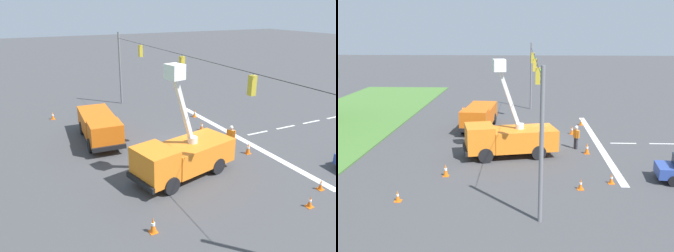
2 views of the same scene
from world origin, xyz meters
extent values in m
plane|color=#424244|center=(0.00, 0.00, 0.00)|extent=(200.00, 200.00, 0.00)
cube|color=silver|center=(0.00, -5.00, 0.00)|extent=(17.60, 0.50, 0.01)
cube|color=silver|center=(0.00, -7.00, 0.00)|extent=(0.20, 2.00, 0.01)
cube|color=silver|center=(0.00, -10.00, 0.00)|extent=(0.20, 2.00, 0.01)
cube|color=silver|center=(0.00, -13.00, 0.00)|extent=(0.20, 2.00, 0.01)
cube|color=silver|center=(0.00, -16.00, 0.00)|extent=(0.20, 2.00, 0.01)
cylinder|color=slate|center=(13.00, 0.00, 3.60)|extent=(0.20, 0.20, 7.20)
cylinder|color=black|center=(0.00, 0.00, 6.60)|extent=(26.00, 0.03, 0.03)
cylinder|color=black|center=(-6.89, 0.00, 6.55)|extent=(0.02, 0.02, 0.10)
cube|color=gold|center=(-6.89, 0.00, 6.02)|extent=(0.32, 0.28, 0.96)
cylinder|color=green|center=(-6.89, -0.16, 6.34)|extent=(0.16, 0.05, 0.16)
cylinder|color=black|center=(-6.89, -0.16, 6.02)|extent=(0.16, 0.05, 0.16)
cylinder|color=black|center=(-6.89, -0.16, 5.70)|extent=(0.16, 0.05, 0.16)
cylinder|color=black|center=(0.02, 0.00, 6.55)|extent=(0.02, 0.02, 0.10)
cube|color=gold|center=(0.02, 0.00, 6.02)|extent=(0.32, 0.28, 0.96)
cylinder|color=black|center=(0.02, -0.16, 6.34)|extent=(0.16, 0.05, 0.16)
cylinder|color=black|center=(0.02, -0.16, 6.02)|extent=(0.16, 0.05, 0.16)
cylinder|color=green|center=(0.02, -0.16, 5.70)|extent=(0.16, 0.05, 0.16)
cylinder|color=black|center=(7.26, 0.00, 6.55)|extent=(0.02, 0.02, 0.10)
cube|color=gold|center=(7.26, 0.00, 6.02)|extent=(0.32, 0.28, 0.96)
cylinder|color=black|center=(7.26, -0.16, 6.34)|extent=(0.16, 0.05, 0.16)
cylinder|color=green|center=(7.26, -0.16, 6.02)|extent=(0.16, 0.05, 0.16)
cylinder|color=black|center=(7.26, -0.16, 5.70)|extent=(0.16, 0.05, 0.16)
cube|color=orange|center=(-3.26, 0.75, 1.22)|extent=(3.39, 4.80, 1.45)
cube|color=orange|center=(-3.96, 3.78, 1.40)|extent=(2.73, 2.35, 1.80)
cube|color=#1E2838|center=(-4.11, 4.41, 1.71)|extent=(2.06, 0.57, 0.81)
cube|color=black|center=(-4.19, 4.76, 0.65)|extent=(2.44, 0.72, 0.30)
cylinder|color=black|center=(-5.01, 3.28, 0.50)|extent=(0.50, 1.04, 1.00)
cylinder|color=black|center=(-2.80, 3.79, 0.50)|extent=(0.50, 1.04, 1.00)
cylinder|color=black|center=(-4.19, -0.26, 0.50)|extent=(0.50, 1.04, 1.00)
cylinder|color=black|center=(-1.98, 0.25, 0.50)|extent=(0.50, 1.04, 1.00)
cylinder|color=silver|center=(-3.33, 1.05, 2.13)|extent=(0.60, 0.60, 0.36)
cube|color=white|center=(-3.49, 1.75, 4.01)|extent=(0.61, 1.66, 4.21)
cube|color=white|center=(-3.65, 2.44, 6.33)|extent=(1.06, 0.98, 0.80)
cube|color=orange|center=(5.13, 4.63, 1.20)|extent=(4.65, 2.61, 1.40)
cube|color=orange|center=(1.93, 4.86, 1.31)|extent=(2.08, 2.33, 1.61)
cube|color=#1E2838|center=(1.26, 4.90, 1.59)|extent=(0.24, 1.95, 0.73)
cube|color=black|center=(0.89, 4.93, 0.65)|extent=(0.32, 2.30, 0.30)
cylinder|color=black|center=(2.11, 3.79, 0.50)|extent=(1.02, 0.35, 1.00)
cylinder|color=black|center=(2.26, 5.89, 0.50)|extent=(1.02, 0.35, 1.00)
cylinder|color=black|center=(5.86, 3.52, 0.50)|extent=(1.02, 0.35, 1.00)
cylinder|color=black|center=(6.01, 5.63, 0.50)|extent=(1.02, 0.35, 1.00)
cylinder|color=#383842|center=(-1.67, -3.16, 0.42)|extent=(0.18, 0.18, 0.85)
cylinder|color=#383842|center=(-1.50, -3.05, 0.42)|extent=(0.18, 0.18, 0.85)
cube|color=orange|center=(-1.59, -3.10, 1.15)|extent=(0.47, 0.42, 0.60)
cube|color=silver|center=(-1.59, -3.10, 1.15)|extent=(0.40, 0.29, 0.62)
cylinder|color=orange|center=(-1.82, -3.25, 1.18)|extent=(0.11, 0.11, 0.55)
cylinder|color=orange|center=(-1.36, -2.96, 1.18)|extent=(0.11, 0.11, 0.55)
sphere|color=tan|center=(-1.59, -3.10, 1.58)|extent=(0.22, 0.22, 0.22)
sphere|color=white|center=(-1.59, -3.10, 1.64)|extent=(0.26, 0.26, 0.26)
cube|color=orange|center=(-7.51, 5.46, 0.01)|extent=(0.36, 0.36, 0.03)
cone|color=orange|center=(-7.51, 5.46, 0.40)|extent=(0.30, 0.30, 0.74)
cylinder|color=white|center=(-7.51, 5.46, 0.44)|extent=(0.18, 0.18, 0.13)
cube|color=orange|center=(10.76, 7.21, 0.01)|extent=(0.36, 0.36, 0.03)
cone|color=orange|center=(10.76, 7.21, 0.37)|extent=(0.27, 0.27, 0.67)
cylinder|color=white|center=(10.76, 7.21, 0.40)|extent=(0.17, 0.17, 0.12)
cube|color=orange|center=(-9.19, -2.40, 0.01)|extent=(0.36, 0.36, 0.03)
cone|color=orange|center=(-9.19, -2.40, 0.33)|extent=(0.24, 0.24, 0.59)
cylinder|color=white|center=(-9.19, -2.40, 0.36)|extent=(0.15, 0.15, 0.11)
cube|color=orange|center=(-8.25, -4.30, 0.01)|extent=(0.36, 0.36, 0.03)
cone|color=orange|center=(-8.25, -4.30, 0.32)|extent=(0.23, 0.23, 0.58)
cylinder|color=white|center=(-8.25, -4.30, 0.35)|extent=(0.14, 0.14, 0.10)
cube|color=orange|center=(2.54, -3.30, 0.01)|extent=(0.36, 0.36, 0.03)
cone|color=orange|center=(2.54, -3.30, 0.38)|extent=(0.28, 0.28, 0.70)
cylinder|color=white|center=(2.54, -3.30, 0.42)|extent=(0.17, 0.17, 0.13)
cube|color=orange|center=(5.76, -4.53, 0.01)|extent=(0.36, 0.36, 0.03)
cone|color=orange|center=(5.76, -4.53, 0.37)|extent=(0.27, 0.27, 0.69)
cylinder|color=white|center=(5.76, -4.53, 0.41)|extent=(0.17, 0.17, 0.12)
cube|color=orange|center=(8.49, 4.23, 0.01)|extent=(0.36, 0.36, 0.03)
cone|color=orange|center=(8.49, 4.23, 0.35)|extent=(0.25, 0.25, 0.63)
cylinder|color=white|center=(8.49, 4.23, 0.38)|extent=(0.16, 0.16, 0.11)
cube|color=orange|center=(-2.75, -3.75, 0.01)|extent=(0.36, 0.36, 0.03)
cone|color=orange|center=(-2.75, -3.75, 0.41)|extent=(0.31, 0.31, 0.77)
cylinder|color=white|center=(-2.75, -3.75, 0.45)|extent=(0.19, 0.19, 0.14)
camera|label=1|loc=(-18.69, 10.24, 9.52)|focal=35.00mm
camera|label=2|loc=(-29.66, 0.83, 8.73)|focal=42.00mm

